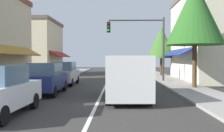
{
  "coord_description": "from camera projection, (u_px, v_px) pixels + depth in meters",
  "views": [
    {
      "loc": [
        0.93,
        -3.82,
        1.98
      ],
      "look_at": [
        0.51,
        14.04,
        1.49
      ],
      "focal_mm": 41.25,
      "sensor_mm": 36.0,
      "label": 1
    }
  ],
  "objects": [
    {
      "name": "ground_plane",
      "position": [
        107.0,
        82.0,
        21.88
      ],
      "size": [
        80.0,
        80.0,
        0.0
      ],
      "primitive_type": "plane",
      "color": "#33302D"
    },
    {
      "name": "sidewalk_left",
      "position": [
        43.0,
        81.0,
        22.01
      ],
      "size": [
        2.6,
        56.0,
        0.12
      ],
      "primitive_type": "cube",
      "color": "gray",
      "rests_on": "ground"
    },
    {
      "name": "sidewalk_right",
      "position": [
        172.0,
        82.0,
        21.75
      ],
      "size": [
        2.6,
        56.0,
        0.12
      ],
      "primitive_type": "cube",
      "color": "gray",
      "rests_on": "ground"
    },
    {
      "name": "lane_center_stripe",
      "position": [
        107.0,
        82.0,
        21.88
      ],
      "size": [
        0.14,
        52.0,
        0.01
      ],
      "primitive_type": "cube",
      "color": "silver",
      "rests_on": "ground"
    },
    {
      "name": "storefront_right_block",
      "position": [
        206.0,
        37.0,
        23.56
      ],
      "size": [
        5.73,
        10.2,
        7.96
      ],
      "color": "beige",
      "rests_on": "ground"
    },
    {
      "name": "storefront_far_left",
      "position": [
        34.0,
        48.0,
        32.0
      ],
      "size": [
        6.8,
        8.2,
        6.76
      ],
      "color": "beige",
      "rests_on": "ground"
    },
    {
      "name": "parked_car_second_left",
      "position": [
        46.0,
        79.0,
        14.44
      ],
      "size": [
        1.82,
        4.12,
        1.77
      ],
      "rotation": [
        0.0,
        0.0,
        0.01
      ],
      "color": "navy",
      "rests_on": "ground"
    },
    {
      "name": "parked_car_third_left",
      "position": [
        64.0,
        73.0,
        19.53
      ],
      "size": [
        1.8,
        4.11,
        1.77
      ],
      "rotation": [
        0.0,
        0.0,
        -0.0
      ],
      "color": "#B7BABF",
      "rests_on": "ground"
    },
    {
      "name": "van_in_lane",
      "position": [
        127.0,
        76.0,
        12.56
      ],
      "size": [
        2.1,
        5.23,
        2.12
      ],
      "rotation": [
        0.0,
        0.0,
        0.03
      ],
      "color": "silver",
      "rests_on": "ground"
    },
    {
      "name": "traffic_signal_mast_arm",
      "position": [
        144.0,
        38.0,
        21.82
      ],
      "size": [
        4.91,
        0.5,
        5.53
      ],
      "color": "#333333",
      "rests_on": "ground"
    },
    {
      "name": "tree_right_near",
      "position": [
        195.0,
        13.0,
        16.79
      ],
      "size": [
        3.79,
        3.79,
        7.07
      ],
      "color": "#4C331E",
      "rests_on": "ground"
    },
    {
      "name": "tree_right_far",
      "position": [
        161.0,
        43.0,
        29.22
      ],
      "size": [
        3.23,
        3.23,
        5.64
      ],
      "color": "#4C331E",
      "rests_on": "ground"
    }
  ]
}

